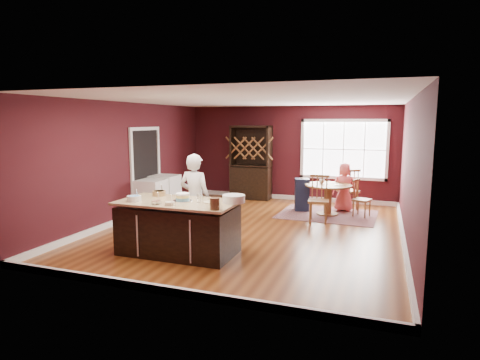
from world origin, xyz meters
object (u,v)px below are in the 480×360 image
at_px(layer_cake, 183,197).
at_px(toddler, 301,179).
at_px(high_chair, 302,194).
at_px(baker, 195,198).
at_px(chair_north, 348,189).
at_px(hutch, 251,162).
at_px(chair_east, 362,198).
at_px(dining_table, 328,193).
at_px(kitchen_island, 178,228).
at_px(dryer, 165,193).
at_px(washer, 151,198).
at_px(chair_south, 319,199).
at_px(seated_woman, 344,187).

xyz_separation_m(layer_cake, toddler, (1.22, 4.11, -0.18)).
distance_m(high_chair, toddler, 0.40).
xyz_separation_m(baker, chair_north, (2.47, 3.85, -0.30)).
bearing_deg(layer_cake, hutch, 94.96).
bearing_deg(chair_east, dining_table, 113.44).
xyz_separation_m(kitchen_island, dryer, (-1.91, 2.83, 0.02)).
bearing_deg(washer, baker, -38.40).
bearing_deg(kitchen_island, dryer, 123.93).
bearing_deg(hutch, chair_south, -42.89).
xyz_separation_m(washer, dryer, (0.00, 0.64, 0.01)).
bearing_deg(layer_cake, chair_east, 54.05).
distance_m(kitchen_island, baker, 0.80).
bearing_deg(kitchen_island, baker, 91.18).
bearing_deg(chair_east, chair_north, 48.87).
bearing_deg(layer_cake, kitchen_island, -154.20).
xyz_separation_m(layer_cake, seated_woman, (2.31, 4.30, -0.37)).
xyz_separation_m(chair_north, toddler, (-1.16, -0.39, 0.27)).
distance_m(chair_east, toddler, 1.61).
bearing_deg(toddler, seated_woman, 9.67).
bearing_deg(high_chair, baker, -128.14).
distance_m(chair_south, dryer, 3.86).
bearing_deg(dining_table, seated_woman, 58.08).
relative_size(baker, washer, 1.89).
relative_size(kitchen_island, chair_south, 1.89).
bearing_deg(dryer, dining_table, 13.76).
height_order(chair_north, seated_woman, seated_woman).
relative_size(layer_cake, seated_woman, 0.27).
bearing_deg(chair_north, dining_table, 27.66).
bearing_deg(hutch, chair_east, -21.69).
xyz_separation_m(kitchen_island, layer_cake, (0.08, 0.04, 0.55)).
relative_size(kitchen_island, chair_east, 2.24).
bearing_deg(dryer, seated_woman, 19.32).
xyz_separation_m(kitchen_island, baker, (-0.01, 0.69, 0.40)).
bearing_deg(washer, chair_east, 19.29).
bearing_deg(chair_south, toddler, 113.96).
distance_m(seated_woman, high_chair, 1.08).
bearing_deg(chair_north, layer_cake, 28.58).
bearing_deg(washer, kitchen_island, -49.00).
height_order(chair_north, washer, chair_north).
height_order(baker, dryer, baker).
relative_size(baker, layer_cake, 5.07).
xyz_separation_m(layer_cake, washer, (-1.98, 2.16, -0.54)).
distance_m(baker, dryer, 2.88).
height_order(chair_east, seated_woman, seated_woman).
relative_size(hutch, dryer, 2.34).
bearing_deg(dining_table, chair_east, 3.92).
relative_size(dining_table, toddler, 4.31).
height_order(chair_east, high_chair, chair_east).
bearing_deg(chair_east, chair_south, 153.78).
bearing_deg(layer_cake, chair_south, 57.55).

